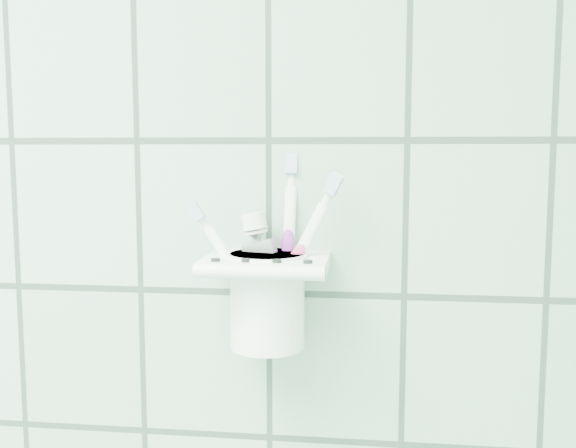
# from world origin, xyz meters

# --- Properties ---
(holder_bracket) EXTENTS (0.14, 0.11, 0.04)m
(holder_bracket) POSITION_xyz_m (0.64, 1.15, 1.29)
(holder_bracket) COLOR white
(holder_bracket) RESTS_ON wall_back
(cup) EXTENTS (0.09, 0.09, 0.11)m
(cup) POSITION_xyz_m (0.64, 1.16, 1.26)
(cup) COLOR white
(cup) RESTS_ON holder_bracket
(toothbrush_pink) EXTENTS (0.10, 0.02, 0.18)m
(toothbrush_pink) POSITION_xyz_m (0.66, 1.15, 1.30)
(toothbrush_pink) COLOR white
(toothbrush_pink) RESTS_ON cup
(toothbrush_blue) EXTENTS (0.02, 0.06, 0.21)m
(toothbrush_blue) POSITION_xyz_m (0.66, 1.15, 1.31)
(toothbrush_blue) COLOR white
(toothbrush_blue) RESTS_ON cup
(toothbrush_orange) EXTENTS (0.09, 0.02, 0.20)m
(toothbrush_orange) POSITION_xyz_m (0.63, 1.16, 1.31)
(toothbrush_orange) COLOR white
(toothbrush_orange) RESTS_ON cup
(toothpaste_tube) EXTENTS (0.06, 0.04, 0.15)m
(toothpaste_tube) POSITION_xyz_m (0.65, 1.16, 1.29)
(toothpaste_tube) COLOR silver
(toothpaste_tube) RESTS_ON cup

